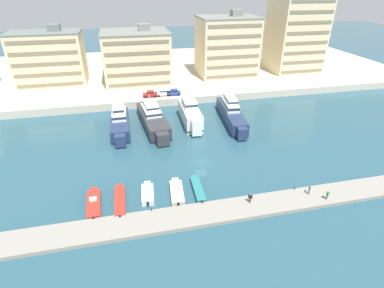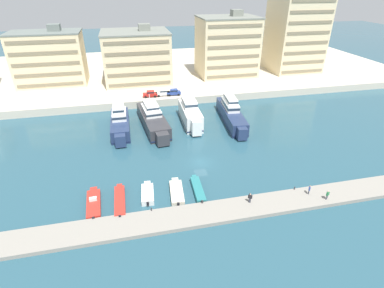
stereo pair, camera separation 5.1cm
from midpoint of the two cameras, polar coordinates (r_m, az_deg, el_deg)
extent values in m
plane|color=#285160|center=(60.05, 1.68, -3.51)|extent=(400.00, 400.00, 0.00)
cube|color=beige|center=(120.53, -6.35, 13.69)|extent=(180.00, 70.00, 2.15)
cube|color=gray|center=(48.23, 6.22, -12.58)|extent=(120.00, 4.97, 0.66)
cube|color=navy|center=(74.09, -13.53, 3.58)|extent=(4.33, 14.67, 3.04)
cube|color=navy|center=(66.62, -13.50, 0.69)|extent=(2.33, 2.12, 2.58)
cube|color=#192347|center=(74.50, -13.45, 2.89)|extent=(4.37, 14.82, 0.24)
cube|color=white|center=(74.19, -13.74, 5.53)|extent=(3.33, 6.17, 1.55)
cube|color=#233342|center=(74.13, -13.75, 5.64)|extent=(3.37, 6.24, 0.56)
cube|color=white|center=(73.64, -13.87, 6.58)|extent=(2.60, 4.82, 1.39)
cube|color=#233342|center=(73.59, -13.88, 6.68)|extent=(2.63, 4.86, 0.50)
cylinder|color=silver|center=(73.94, -14.02, 7.99)|extent=(0.16, 0.16, 1.80)
cube|color=navy|center=(81.48, -13.51, 5.41)|extent=(3.58, 0.93, 0.20)
cube|color=#333338|center=(74.85, -7.50, 4.47)|extent=(6.68, 18.87, 3.14)
cube|color=#333338|center=(65.67, -5.66, 1.03)|extent=(2.92, 2.70, 2.67)
cube|color=#192347|center=(75.27, -7.45, 3.76)|extent=(6.75, 19.06, 0.24)
cube|color=white|center=(75.23, -7.83, 6.43)|extent=(4.56, 8.10, 1.34)
cube|color=#233342|center=(75.18, -7.83, 6.52)|extent=(4.61, 8.18, 0.48)
cube|color=white|center=(74.76, -7.89, 7.32)|extent=(3.56, 6.32, 1.19)
cube|color=#233342|center=(74.72, -7.90, 7.41)|extent=(3.60, 6.38, 0.43)
cylinder|color=silver|center=(75.31, -8.14, 8.68)|extent=(0.16, 0.16, 1.80)
cube|color=#333338|center=(83.92, -8.83, 6.59)|extent=(4.22, 1.30, 0.20)
cube|color=white|center=(75.90, -0.38, 5.49)|extent=(4.34, 13.43, 4.15)
cube|color=white|center=(69.10, 0.80, 3.14)|extent=(2.24, 2.05, 3.53)
cube|color=#192347|center=(76.44, -0.38, 4.56)|extent=(4.38, 13.57, 0.24)
cube|color=white|center=(75.69, -0.53, 7.85)|extent=(3.25, 5.68, 1.77)
cube|color=#233342|center=(75.63, -0.53, 7.97)|extent=(3.29, 5.74, 0.64)
cylinder|color=silver|center=(75.85, -0.66, 9.33)|extent=(0.16, 0.16, 1.80)
cube|color=white|center=(82.72, -1.32, 6.81)|extent=(3.41, 0.99, 0.20)
cube|color=navy|center=(77.61, 7.41, 5.41)|extent=(5.72, 19.46, 3.20)
cube|color=navy|center=(68.46, 9.47, 2.00)|extent=(2.30, 2.12, 2.72)
cube|color=#192347|center=(78.02, 7.36, 4.70)|extent=(5.77, 19.66, 0.24)
cube|color=white|center=(77.97, 7.27, 7.48)|extent=(3.78, 8.31, 1.71)
cube|color=#233342|center=(77.91, 7.28, 7.60)|extent=(3.83, 8.39, 0.62)
cube|color=white|center=(77.46, 7.34, 8.48)|extent=(2.95, 6.48, 1.21)
cube|color=#233342|center=(77.42, 7.35, 8.57)|extent=(2.98, 6.55, 0.44)
cylinder|color=silver|center=(78.06, 7.20, 9.83)|extent=(0.16, 0.16, 1.80)
cube|color=navy|center=(86.90, 5.81, 7.59)|extent=(3.35, 1.22, 0.20)
cube|color=red|center=(51.49, -18.23, -10.88)|extent=(2.50, 6.92, 0.85)
cube|color=red|center=(54.54, -18.22, -8.37)|extent=(1.22, 1.02, 0.72)
cube|color=silver|center=(51.47, -18.35, -9.93)|extent=(1.20, 0.66, 0.54)
cube|color=#283847|center=(51.65, -18.36, -9.67)|extent=(1.07, 0.14, 0.32)
cube|color=black|center=(48.63, -18.27, -13.37)|extent=(0.37, 0.30, 0.60)
cube|color=red|center=(50.96, -13.60, -10.59)|extent=(1.70, 7.49, 0.84)
cube|color=red|center=(54.20, -13.64, -7.90)|extent=(0.93, 0.76, 0.71)
cube|color=black|center=(47.85, -13.57, -13.38)|extent=(0.36, 0.28, 0.60)
cube|color=white|center=(51.40, -8.46, -9.48)|extent=(2.38, 5.00, 1.01)
cube|color=white|center=(53.66, -8.50, -7.62)|extent=(1.17, 0.99, 0.86)
cube|color=silver|center=(51.20, -8.53, -8.52)|extent=(1.15, 0.68, 0.60)
cube|color=#283847|center=(51.37, -8.54, -8.25)|extent=(1.01, 0.16, 0.36)
cube|color=black|center=(49.27, -8.43, -11.20)|extent=(0.38, 0.31, 0.60)
cube|color=beige|center=(51.38, -2.94, -9.25)|extent=(2.68, 6.22, 0.88)
cube|color=beige|center=(54.14, -3.26, -7.02)|extent=(1.25, 1.06, 0.75)
cube|color=black|center=(48.81, -2.62, -11.41)|extent=(0.38, 0.31, 0.60)
cube|color=teal|center=(51.94, 1.12, -8.71)|extent=(1.84, 6.81, 0.91)
cube|color=teal|center=(54.85, 0.38, -6.41)|extent=(0.87, 0.73, 0.78)
cube|color=black|center=(49.13, 1.93, -11.05)|extent=(0.37, 0.30, 0.60)
cube|color=red|center=(88.92, -8.03, 9.32)|extent=(4.17, 1.88, 0.80)
cube|color=red|center=(88.68, -7.96, 9.77)|extent=(2.17, 1.65, 0.68)
cube|color=#1E2833|center=(88.68, -7.96, 9.77)|extent=(2.13, 1.67, 0.37)
cylinder|color=black|center=(88.22, -8.86, 8.82)|extent=(0.65, 0.25, 0.64)
cylinder|color=black|center=(89.82, -8.91, 9.18)|extent=(0.65, 0.25, 0.64)
cylinder|color=black|center=(88.30, -7.10, 8.96)|extent=(0.65, 0.25, 0.64)
cylinder|color=black|center=(89.90, -7.17, 9.32)|extent=(0.65, 0.25, 0.64)
cube|color=white|center=(89.41, -5.62, 9.57)|extent=(4.11, 1.72, 0.80)
cube|color=white|center=(89.19, -5.55, 10.03)|extent=(2.11, 1.57, 0.68)
cube|color=#1E2833|center=(89.19, -5.55, 10.03)|extent=(2.07, 1.59, 0.37)
cylinder|color=black|center=(88.59, -6.40, 9.07)|extent=(0.64, 0.22, 0.64)
cylinder|color=black|center=(90.19, -6.55, 9.42)|extent=(0.64, 0.22, 0.64)
cylinder|color=black|center=(88.91, -4.66, 9.23)|extent=(0.64, 0.22, 0.64)
cylinder|color=black|center=(90.50, -4.83, 9.58)|extent=(0.64, 0.22, 0.64)
cube|color=#28428E|center=(89.67, -3.58, 9.71)|extent=(4.17, 1.87, 0.80)
cube|color=#28428E|center=(89.45, -3.49, 10.16)|extent=(2.16, 1.65, 0.68)
cube|color=#1E2833|center=(89.45, -3.49, 10.16)|extent=(2.12, 1.66, 0.37)
cylinder|color=black|center=(88.87, -4.37, 9.23)|extent=(0.65, 0.25, 0.64)
cylinder|color=black|center=(90.46, -4.50, 9.58)|extent=(0.65, 0.25, 0.64)
cylinder|color=black|center=(89.16, -2.63, 9.35)|extent=(0.65, 0.25, 0.64)
cylinder|color=black|center=(90.75, -2.78, 9.70)|extent=(0.65, 0.25, 0.64)
cube|color=beige|center=(108.02, -25.48, 14.36)|extent=(20.86, 12.10, 15.89)
cube|color=#7E7359|center=(103.71, -25.32, 10.18)|extent=(19.19, 0.24, 0.90)
cube|color=#7E7359|center=(102.89, -25.70, 11.85)|extent=(19.19, 0.24, 0.90)
cube|color=#7E7359|center=(102.16, -26.08, 13.54)|extent=(19.19, 0.24, 0.90)
cube|color=#7E7359|center=(101.52, -26.47, 15.25)|extent=(19.19, 0.24, 0.90)
cube|color=#7E7359|center=(100.98, -26.88, 16.98)|extent=(19.19, 0.24, 0.90)
cube|color=slate|center=(106.67, -26.44, 18.55)|extent=(21.28, 12.34, 0.40)
cube|color=slate|center=(105.89, -24.86, 19.49)|extent=(3.60, 3.20, 2.00)
cube|color=beige|center=(103.06, -10.52, 15.91)|extent=(20.70, 17.02, 15.58)
cube|color=#7E7359|center=(96.32, -9.87, 11.22)|extent=(19.05, 0.24, 0.90)
cube|color=#7E7359|center=(95.45, -10.03, 13.00)|extent=(19.05, 0.24, 0.90)
cube|color=#7E7359|center=(94.67, -10.19, 14.82)|extent=(19.05, 0.24, 0.90)
cube|color=#7E7359|center=(94.00, -10.36, 16.66)|extent=(19.05, 0.24, 0.90)
cube|color=#7E7359|center=(93.42, -10.54, 18.52)|extent=(19.05, 0.24, 0.90)
cube|color=gray|center=(101.64, -10.94, 20.29)|extent=(21.12, 17.36, 0.40)
cube|color=gray|center=(101.66, -9.14, 21.12)|extent=(3.60, 3.20, 2.00)
cube|color=beige|center=(109.55, 6.57, 17.85)|extent=(19.35, 15.02, 19.02)
cube|color=#7E7359|center=(104.39, 7.68, 12.77)|extent=(17.80, 0.24, 0.90)
cube|color=#7E7359|center=(103.57, 7.80, 14.45)|extent=(17.80, 0.24, 0.90)
cube|color=#7E7359|center=(102.85, 7.92, 16.16)|extent=(17.80, 0.24, 0.90)
cube|color=#7E7359|center=(102.22, 8.04, 17.89)|extent=(17.80, 0.24, 0.90)
cube|color=#7E7359|center=(101.68, 8.17, 19.64)|extent=(17.80, 0.24, 0.90)
cube|color=#7E7359|center=(101.24, 8.30, 21.41)|extent=(17.80, 0.24, 0.90)
cube|color=gray|center=(108.16, 6.87, 22.91)|extent=(19.73, 15.32, 0.40)
cube|color=gray|center=(109.03, 8.49, 23.49)|extent=(3.60, 3.20, 2.00)
cube|color=beige|center=(120.44, 19.06, 19.20)|extent=(17.09, 16.13, 25.82)
cube|color=#7E7359|center=(115.81, 20.18, 12.91)|extent=(15.72, 0.24, 0.90)
cube|color=#7E7359|center=(115.06, 20.46, 14.45)|extent=(15.72, 0.24, 0.90)
cube|color=#7E7359|center=(114.40, 20.74, 16.00)|extent=(15.72, 0.24, 0.90)
cube|color=#7E7359|center=(113.83, 21.03, 17.57)|extent=(15.72, 0.24, 0.90)
cube|color=#7E7359|center=(113.35, 21.33, 19.15)|extent=(15.72, 0.24, 0.90)
cube|color=#7E7359|center=(112.96, 21.63, 20.75)|extent=(15.72, 0.24, 0.90)
cube|color=#7E7359|center=(112.66, 21.95, 22.36)|extent=(15.72, 0.24, 0.90)
cube|color=#7E7359|center=(112.45, 22.27, 23.97)|extent=(15.72, 0.24, 0.90)
cylinder|color=#4C515B|center=(54.07, 24.34, -9.19)|extent=(0.14, 0.14, 0.85)
cylinder|color=#4C515B|center=(53.95, 24.22, -9.25)|extent=(0.14, 0.14, 0.85)
cube|color=#337F4C|center=(53.58, 24.44, -8.58)|extent=(0.52, 0.35, 0.65)
cylinder|color=#337F4C|center=(53.81, 24.63, -8.52)|extent=(0.10, 0.10, 0.65)
cylinder|color=#337F4C|center=(53.41, 24.23, -8.72)|extent=(0.10, 0.10, 0.65)
sphere|color=beige|center=(53.33, 24.54, -8.19)|extent=(0.24, 0.24, 0.24)
cylinder|color=#282D3D|center=(49.62, 11.03, -10.49)|extent=(0.14, 0.14, 0.86)
cylinder|color=#282D3D|center=(49.62, 10.83, -10.46)|extent=(0.14, 0.14, 0.86)
cube|color=#232328|center=(49.15, 11.01, -9.79)|extent=(0.53, 0.44, 0.66)
cylinder|color=#232328|center=(49.17, 11.35, -9.89)|extent=(0.10, 0.10, 0.66)
cylinder|color=#232328|center=(49.19, 10.67, -9.79)|extent=(0.10, 0.10, 0.66)
sphere|color=tan|center=(48.87, 11.06, -9.38)|extent=(0.24, 0.24, 0.24)
cylinder|color=#282D3D|center=(54.04, 21.33, -8.53)|extent=(0.13, 0.13, 0.83)
cylinder|color=#282D3D|center=(54.18, 21.33, -8.42)|extent=(0.13, 0.13, 0.83)
cube|color=#2D4C99|center=(53.69, 21.47, -7.85)|extent=(0.43, 0.51, 0.64)
cylinder|color=#2D4C99|center=(53.49, 21.47, -8.06)|extent=(0.10, 0.10, 0.64)
cylinder|color=#2D4C99|center=(53.95, 21.45, -7.72)|extent=(0.10, 0.10, 0.64)
sphere|color=#A87A5B|center=(53.45, 21.55, -7.47)|extent=(0.23, 0.23, 0.23)
cylinder|color=#2D2D33|center=(47.79, -7.74, -12.27)|extent=(0.18, 0.18, 0.45)
sphere|color=#2D2D33|center=(47.61, -7.77, -12.01)|extent=(0.20, 0.20, 0.20)
cylinder|color=#2D2D33|center=(48.77, 1.95, -10.98)|extent=(0.18, 0.18, 0.45)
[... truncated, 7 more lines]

